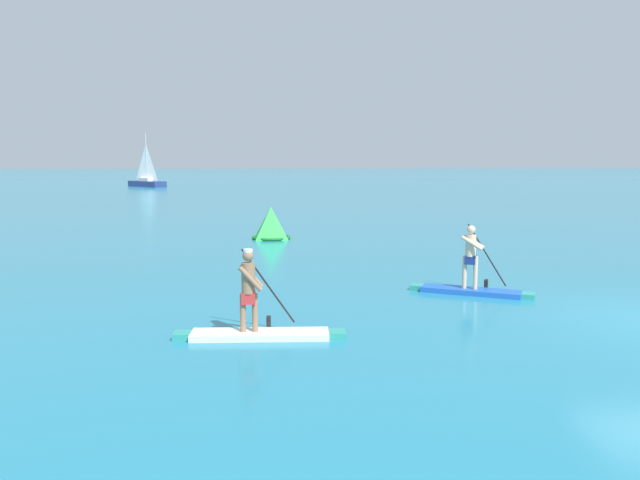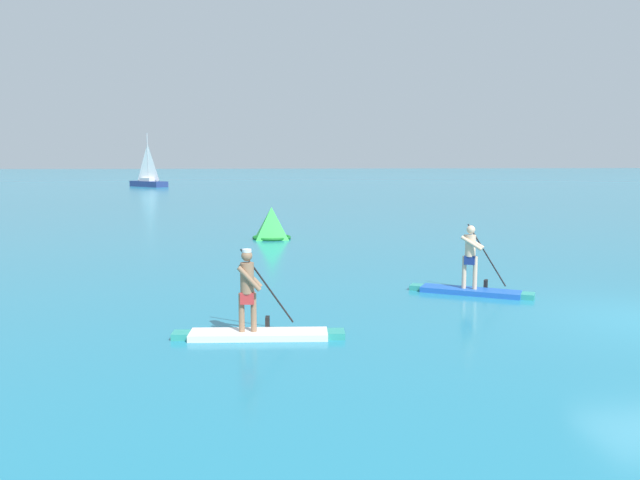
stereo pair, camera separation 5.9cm
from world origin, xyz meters
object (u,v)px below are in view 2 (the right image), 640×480
Objects in this scene: paddleboarder_mid_center at (471,280)px; sailboat_left_horizon at (149,181)px; paddleboarder_near_left at (257,321)px; race_marker_buoy at (272,225)px.

sailboat_left_horizon reaches higher than paddleboarder_mid_center.
paddleboarder_near_left is 15.09m from race_marker_buoy.
sailboat_left_horizon is at bearing 103.97° from race_marker_buoy.
race_marker_buoy is 55.45m from sailboat_left_horizon.
sailboat_left_horizon is at bearing 105.04° from paddleboarder_near_left.
sailboat_left_horizon is (-12.55, 68.88, 0.40)m from paddleboarder_near_left.
paddleboarder_near_left is at bearing -93.15° from race_marker_buoy.
race_marker_buoy is (0.83, 15.07, 0.28)m from paddleboarder_near_left.
race_marker_buoy is (-4.60, 11.71, 0.27)m from paddleboarder_mid_center.
sailboat_left_horizon reaches higher than paddleboarder_near_left.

